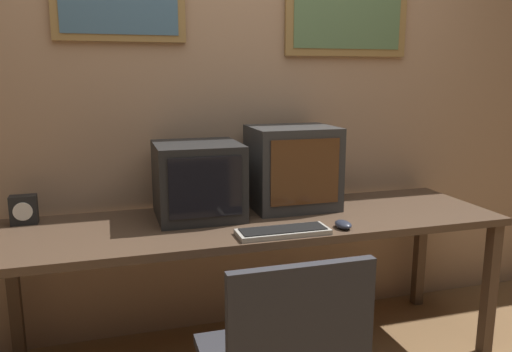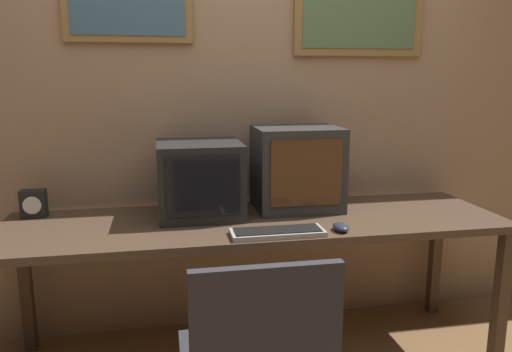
{
  "view_description": "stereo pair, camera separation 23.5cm",
  "coord_description": "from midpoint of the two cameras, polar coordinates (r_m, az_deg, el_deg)",
  "views": [
    {
      "loc": [
        -0.66,
        -1.43,
        1.41
      ],
      "look_at": [
        0.0,
        0.78,
        0.94
      ],
      "focal_mm": 35.0,
      "sensor_mm": 36.0,
      "label": 1
    },
    {
      "loc": [
        -0.43,
        -1.48,
        1.41
      ],
      "look_at": [
        0.0,
        0.78,
        0.94
      ],
      "focal_mm": 35.0,
      "sensor_mm": 36.0,
      "label": 2
    }
  ],
  "objects": [
    {
      "name": "desk_clock",
      "position": [
        2.59,
        -27.42,
        -3.48
      ],
      "size": [
        0.12,
        0.07,
        0.14
      ],
      "color": "black",
      "rests_on": "desk"
    },
    {
      "name": "mouse_near_keyboard",
      "position": [
        2.27,
        7.02,
        -5.57
      ],
      "size": [
        0.07,
        0.1,
        0.03
      ],
      "color": "#282D3D",
      "rests_on": "desk"
    },
    {
      "name": "wall_back",
      "position": [
        2.73,
        -5.08,
        9.34
      ],
      "size": [
        8.0,
        0.08,
        2.6
      ],
      "color": "tan",
      "rests_on": "ground_plane"
    },
    {
      "name": "keyboard_main",
      "position": [
        2.17,
        -0.0,
        -6.41
      ],
      "size": [
        0.41,
        0.14,
        0.03
      ],
      "color": "#A8A399",
      "rests_on": "desk"
    },
    {
      "name": "monitor_left",
      "position": [
        2.43,
        -9.42,
        -0.5
      ],
      "size": [
        0.4,
        0.4,
        0.36
      ],
      "color": "black",
      "rests_on": "desk"
    },
    {
      "name": "monitor_right",
      "position": [
        2.57,
        1.56,
        0.97
      ],
      "size": [
        0.43,
        0.36,
        0.42
      ],
      "color": "#333333",
      "rests_on": "desk"
    },
    {
      "name": "desk",
      "position": [
        2.42,
        -2.8,
        -6.43
      ],
      "size": [
        2.38,
        0.69,
        0.73
      ],
      "color": "#4C3828",
      "rests_on": "ground_plane"
    }
  ]
}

